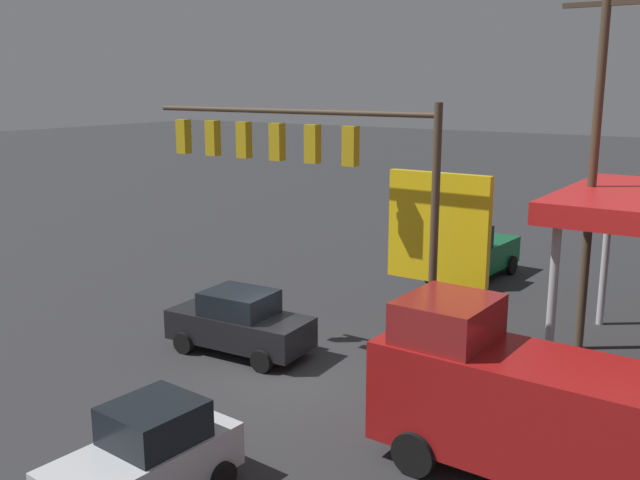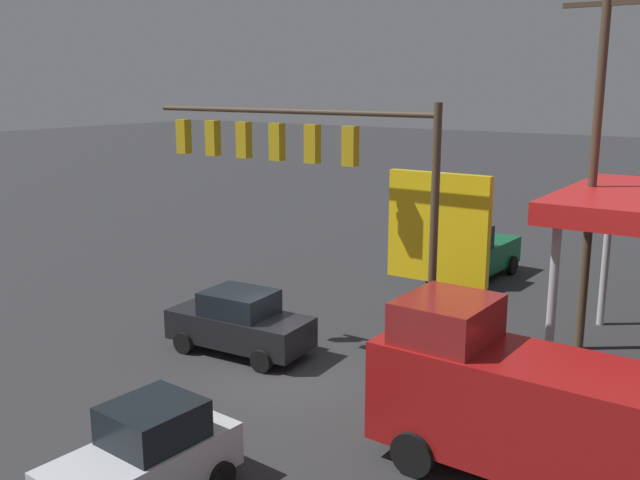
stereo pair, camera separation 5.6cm
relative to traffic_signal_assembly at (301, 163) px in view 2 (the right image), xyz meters
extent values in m
plane|color=#2D2D30|center=(0.52, 0.36, -5.93)|extent=(200.00, 200.00, 0.00)
cylinder|color=#473828|center=(-3.91, 0.03, -2.14)|extent=(0.20, 0.20, 7.57)
cylinder|color=#473828|center=(0.56, 0.03, 1.34)|extent=(8.94, 0.14, 0.14)
cube|color=#B79314|center=(-1.54, 0.03, 0.52)|extent=(0.36, 0.28, 1.00)
sphere|color=#360505|center=(-1.54, -0.16, 0.82)|extent=(0.22, 0.22, 0.22)
sphere|color=#392305|center=(-1.54, -0.16, 0.52)|extent=(0.22, 0.22, 0.22)
sphere|color=#41FF6B|center=(-1.54, -0.16, 0.22)|extent=(0.22, 0.22, 0.22)
cube|color=#B79314|center=(-0.38, 0.03, 0.52)|extent=(0.36, 0.28, 1.00)
sphere|color=#360505|center=(-0.38, -0.16, 0.82)|extent=(0.22, 0.22, 0.22)
sphere|color=#392305|center=(-0.38, -0.16, 0.52)|extent=(0.22, 0.22, 0.22)
sphere|color=#41FF6B|center=(-0.38, -0.16, 0.22)|extent=(0.22, 0.22, 0.22)
cube|color=#B79314|center=(0.78, 0.03, 0.52)|extent=(0.36, 0.28, 1.00)
sphere|color=#360505|center=(0.78, -0.16, 0.82)|extent=(0.22, 0.22, 0.22)
sphere|color=#392305|center=(0.78, -0.16, 0.52)|extent=(0.22, 0.22, 0.22)
sphere|color=#41FF6B|center=(0.78, -0.16, 0.22)|extent=(0.22, 0.22, 0.22)
cube|color=#B79314|center=(1.95, 0.03, 0.52)|extent=(0.36, 0.28, 1.00)
sphere|color=#360505|center=(1.95, -0.16, 0.82)|extent=(0.22, 0.22, 0.22)
sphere|color=#392305|center=(1.95, -0.16, 0.52)|extent=(0.22, 0.22, 0.22)
sphere|color=#41FF6B|center=(1.95, -0.16, 0.22)|extent=(0.22, 0.22, 0.22)
cube|color=#B79314|center=(3.11, 0.03, 0.52)|extent=(0.36, 0.28, 1.00)
sphere|color=#360505|center=(3.11, -0.16, 0.82)|extent=(0.22, 0.22, 0.22)
sphere|color=#392305|center=(3.11, -0.16, 0.52)|extent=(0.22, 0.22, 0.22)
sphere|color=#41FF6B|center=(3.11, -0.16, 0.22)|extent=(0.22, 0.22, 0.22)
cube|color=#B79314|center=(4.27, 0.03, 0.52)|extent=(0.36, 0.28, 1.00)
sphere|color=#360505|center=(4.27, -0.16, 0.82)|extent=(0.22, 0.22, 0.22)
sphere|color=#392305|center=(4.27, -0.16, 0.52)|extent=(0.22, 0.22, 0.22)
sphere|color=#41FF6B|center=(4.27, -0.16, 0.22)|extent=(0.22, 0.22, 0.22)
cylinder|color=#473828|center=(-5.94, -6.30, -0.55)|extent=(0.26, 0.26, 10.76)
cube|color=#473828|center=(-5.94, -6.30, 4.23)|extent=(2.40, 0.14, 0.14)
cylinder|color=#B7B7BC|center=(-5.93, -9.03, -3.71)|extent=(0.24, 0.24, 4.43)
cylinder|color=#B7B7BC|center=(-5.93, -3.12, -3.71)|extent=(0.24, 0.24, 4.43)
cylinder|color=#B7B7BC|center=(-3.52, -1.04, -3.02)|extent=(0.24, 0.24, 5.81)
cube|color=yellow|center=(-3.52, -1.04, -1.53)|extent=(2.73, 0.24, 2.82)
cube|color=black|center=(-3.52, -1.17, -1.53)|extent=(1.91, 0.04, 0.99)
cube|color=silver|center=(-1.19, 6.93, -5.17)|extent=(1.96, 3.91, 0.90)
cube|color=black|center=(-1.21, 6.63, -4.34)|extent=(1.68, 1.80, 0.76)
cylinder|color=black|center=(-2.15, 5.75, -5.62)|extent=(0.26, 0.63, 0.62)
cylinder|color=black|center=(-0.41, 5.63, -5.62)|extent=(0.26, 0.63, 0.62)
cube|color=#0C592D|center=(-0.13, -11.95, -4.98)|extent=(2.25, 5.29, 1.10)
cube|color=black|center=(-0.08, -11.05, -3.98)|extent=(1.92, 1.69, 0.90)
cylinder|color=black|center=(-1.06, -10.21, -5.53)|extent=(0.26, 0.81, 0.80)
cylinder|color=black|center=(0.97, -10.31, -5.53)|extent=(0.26, 0.81, 0.80)
cylinder|color=black|center=(-1.23, -13.59, -5.53)|extent=(0.26, 0.81, 0.80)
cylinder|color=black|center=(0.81, -13.69, -5.53)|extent=(0.26, 0.81, 0.80)
cube|color=black|center=(2.46, -0.18, -5.15)|extent=(4.52, 2.10, 0.90)
cube|color=black|center=(2.46, -0.18, -4.35)|extent=(2.11, 1.79, 0.70)
cylinder|color=black|center=(3.82, 0.83, -5.60)|extent=(0.67, 0.27, 0.66)
cylinder|color=black|center=(3.95, -1.00, -5.60)|extent=(0.67, 0.27, 0.66)
cylinder|color=black|center=(0.97, 0.63, -5.60)|extent=(0.67, 0.27, 0.66)
cylinder|color=black|center=(1.09, -1.20, -5.60)|extent=(0.67, 0.27, 0.66)
cube|color=maroon|center=(-7.28, 1.98, -4.35)|extent=(6.86, 2.48, 2.20)
cube|color=maroon|center=(-5.18, 1.92, -2.80)|extent=(1.86, 2.16, 0.90)
cylinder|color=black|center=(-5.04, 3.09, -5.45)|extent=(0.97, 0.25, 0.96)
cylinder|color=black|center=(-5.10, 0.75, -5.45)|extent=(0.97, 0.25, 0.96)
camera|label=1|loc=(-11.01, 15.30, 2.09)|focal=40.00mm
camera|label=2|loc=(-11.06, 15.27, 2.09)|focal=40.00mm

